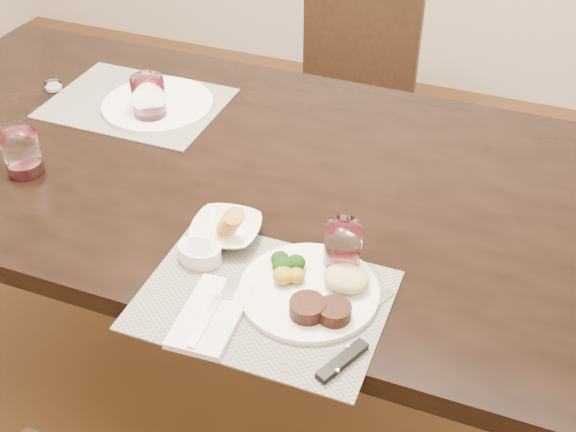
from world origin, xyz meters
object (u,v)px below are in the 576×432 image
at_px(steak_knife, 348,348).
at_px(dinner_plate, 315,290).
at_px(cracker_bowl, 226,230).
at_px(wine_glass_near, 342,249).
at_px(far_plate, 158,104).
at_px(chair_far, 350,85).

bearing_deg(steak_knife, dinner_plate, 157.23).
bearing_deg(cracker_bowl, dinner_plate, -22.94).
bearing_deg(wine_glass_near, cracker_bowl, 180.00).
bearing_deg(far_plate, chair_far, 67.63).
distance_m(dinner_plate, far_plate, 0.82).
bearing_deg(wine_glass_near, far_plate, 146.66).
relative_size(chair_far, dinner_plate, 3.37).
bearing_deg(far_plate, wine_glass_near, -33.34).
relative_size(cracker_bowl, wine_glass_near, 1.57).
xyz_separation_m(wine_glass_near, far_plate, (-0.65, 0.43, -0.04)).
distance_m(chair_far, far_plate, 0.86).
distance_m(dinner_plate, steak_knife, 0.15).
bearing_deg(far_plate, steak_knife, -40.94).
bearing_deg(steak_knife, far_plate, 163.54).
relative_size(dinner_plate, far_plate, 0.90).
bearing_deg(chair_far, steak_knife, -73.38).
height_order(chair_far, steak_knife, chair_far).
distance_m(cracker_bowl, wine_glass_near, 0.25).
distance_m(chair_far, cracker_bowl, 1.23).
xyz_separation_m(chair_far, far_plate, (-0.31, -0.76, 0.26)).
relative_size(cracker_bowl, far_plate, 0.54).
bearing_deg(dinner_plate, far_plate, 158.20).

